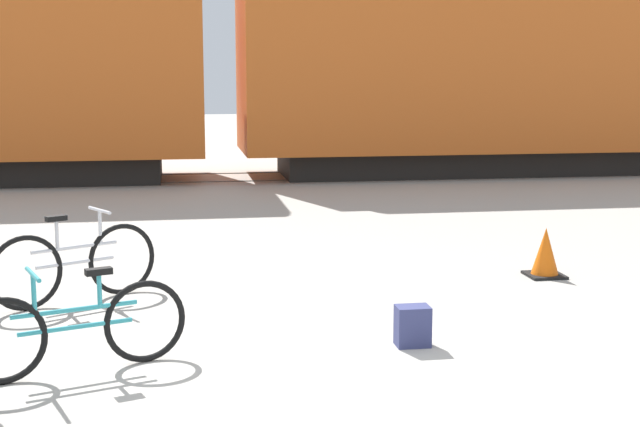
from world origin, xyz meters
TOP-DOWN VIEW (x-y plane):
  - ground_plane at (0.00, 0.00)m, footprint 80.00×80.00m
  - freight_train at (-0.00, 12.79)m, footprint 22.88×2.97m
  - rail_near at (0.00, 12.07)m, footprint 34.88×0.07m
  - rail_far at (0.00, 13.50)m, footprint 34.88×0.07m
  - bicycle_teal at (-1.75, 0.55)m, footprint 1.65×0.63m
  - bicycle_silver at (-1.97, 2.70)m, footprint 1.53×0.91m
  - backpack at (0.94, 0.80)m, footprint 0.28×0.20m
  - traffic_cone at (3.05, 3.01)m, footprint 0.40×0.40m

SIDE VIEW (x-z plane):
  - ground_plane at x=0.00m, z-range 0.00..0.00m
  - rail_near at x=0.00m, z-range 0.00..0.01m
  - rail_far at x=0.00m, z-range 0.00..0.01m
  - backpack at x=0.94m, z-range 0.00..0.34m
  - traffic_cone at x=3.05m, z-range -0.02..0.53m
  - bicycle_teal at x=-1.75m, z-range -0.06..0.76m
  - bicycle_silver at x=-1.97m, z-range -0.07..0.84m
  - freight_train at x=0.00m, z-range 0.14..5.56m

